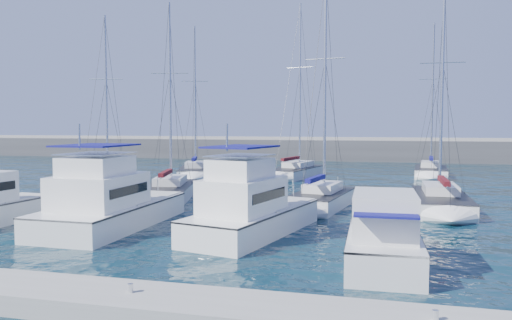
% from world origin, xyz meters
% --- Properties ---
extents(ground, '(220.00, 220.00, 0.00)m').
position_xyz_m(ground, '(0.00, 0.00, 0.00)').
color(ground, black).
rests_on(ground, ground).
extents(breakwater, '(160.00, 6.00, 4.45)m').
position_xyz_m(breakwater, '(0.00, 52.00, 1.05)').
color(breakwater, '#424244').
rests_on(breakwater, ground).
extents(dock, '(40.00, 2.20, 0.60)m').
position_xyz_m(dock, '(0.00, -11.00, 0.30)').
color(dock, gray).
rests_on(dock, ground).
extents(dock_cleat_centre, '(0.16, 0.16, 0.25)m').
position_xyz_m(dock_cleat_centre, '(0.00, -11.00, 0.72)').
color(dock_cleat_centre, silver).
rests_on(dock_cleat_centre, dock).
extents(dock_cleat_near_stbd, '(0.16, 0.16, 0.25)m').
position_xyz_m(dock_cleat_near_stbd, '(8.00, -11.00, 0.72)').
color(dock_cleat_near_stbd, silver).
rests_on(dock_cleat_near_stbd, dock).
extents(motor_yacht_port_inner, '(4.08, 9.61, 4.69)m').
position_xyz_m(motor_yacht_port_inner, '(-6.81, -0.75, 1.13)').
color(motor_yacht_port_inner, silver).
rests_on(motor_yacht_port_inner, ground).
extents(motor_yacht_stbd_inner, '(5.19, 9.32, 4.69)m').
position_xyz_m(motor_yacht_stbd_inner, '(0.64, -0.61, 1.13)').
color(motor_yacht_stbd_inner, silver).
rests_on(motor_yacht_stbd_inner, ground).
extents(motor_yacht_stbd_outer, '(2.78, 6.93, 3.20)m').
position_xyz_m(motor_yacht_stbd_outer, '(6.81, -4.22, 0.94)').
color(motor_yacht_stbd_outer, silver).
rests_on(motor_yacht_stbd_outer, ground).
extents(sailboat_mid_a, '(4.28, 7.83, 14.07)m').
position_xyz_m(sailboat_mid_a, '(-14.20, 11.15, 0.52)').
color(sailboat_mid_a, silver).
rests_on(sailboat_mid_a, ground).
extents(sailboat_mid_b, '(4.95, 8.56, 14.32)m').
position_xyz_m(sailboat_mid_b, '(-8.05, 9.54, 0.52)').
color(sailboat_mid_b, silver).
rests_on(sailboat_mid_b, ground).
extents(sailboat_mid_c, '(4.06, 7.66, 15.15)m').
position_xyz_m(sailboat_mid_c, '(2.95, 8.34, 0.54)').
color(sailboat_mid_c, silver).
rests_on(sailboat_mid_c, ground).
extents(sailboat_mid_e, '(3.12, 8.71, 14.61)m').
position_xyz_m(sailboat_mid_e, '(10.25, 9.33, 0.52)').
color(sailboat_mid_e, silver).
rests_on(sailboat_mid_e, ground).
extents(sailboat_back_a, '(5.21, 8.05, 15.48)m').
position_xyz_m(sailboat_back_a, '(-11.57, 23.68, 0.54)').
color(sailboat_back_a, silver).
rests_on(sailboat_back_a, ground).
extents(sailboat_back_b, '(5.01, 9.67, 17.86)m').
position_xyz_m(sailboat_back_b, '(-1.75, 26.54, 0.55)').
color(sailboat_back_b, silver).
rests_on(sailboat_back_b, ground).
extents(sailboat_back_c, '(3.68, 8.24, 15.94)m').
position_xyz_m(sailboat_back_c, '(11.50, 30.16, 0.54)').
color(sailboat_back_c, silver).
rests_on(sailboat_back_c, ground).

